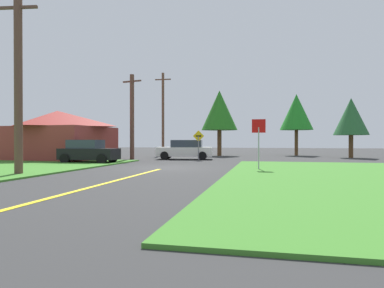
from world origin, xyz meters
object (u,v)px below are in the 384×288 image
(utility_pole_near, at_px, (18,82))
(oak_tree_left, at_px, (296,112))
(pine_tree_center, at_px, (219,110))
(car_approaching_junction, at_px, (185,150))
(utility_pole_mid, at_px, (132,116))
(barn, at_px, (57,135))
(utility_pole_far, at_px, (163,113))
(direction_sign, at_px, (198,142))
(stop_sign, at_px, (259,135))
(oak_tree_right, at_px, (351,117))
(parked_car_near_building, at_px, (88,152))

(utility_pole_near, xyz_separation_m, oak_tree_left, (13.96, 24.42, 0.46))
(utility_pole_near, relative_size, pine_tree_center, 1.19)
(car_approaching_junction, distance_m, oak_tree_left, 14.42)
(utility_pole_mid, xyz_separation_m, barn, (-5.73, -1.93, -1.63))
(utility_pole_near, bearing_deg, utility_pole_mid, 90.86)
(utility_pole_far, xyz_separation_m, direction_sign, (5.99, -9.68, -3.22))
(direction_sign, distance_m, oak_tree_left, 14.19)
(barn, bearing_deg, pine_tree_center, 41.00)
(stop_sign, xyz_separation_m, utility_pole_far, (-10.90, 18.31, 2.85))
(utility_pole_mid, distance_m, pine_tree_center, 10.58)
(barn, bearing_deg, utility_pole_near, -62.96)
(stop_sign, distance_m, barn, 17.74)
(stop_sign, distance_m, utility_pole_near, 11.72)
(utility_pole_far, height_order, oak_tree_left, utility_pole_far)
(direction_sign, relative_size, oak_tree_left, 0.37)
(pine_tree_center, bearing_deg, utility_pole_near, -105.31)
(oak_tree_left, height_order, pine_tree_center, pine_tree_center)
(car_approaching_junction, relative_size, utility_pole_far, 0.52)
(utility_pole_far, height_order, oak_tree_right, utility_pole_far)
(parked_car_near_building, bearing_deg, oak_tree_left, 45.66)
(utility_pole_far, bearing_deg, oak_tree_right, -8.97)
(stop_sign, relative_size, car_approaching_junction, 0.56)
(oak_tree_left, bearing_deg, utility_pole_near, -119.75)
(parked_car_near_building, relative_size, utility_pole_far, 0.43)
(utility_pole_far, bearing_deg, parked_car_near_building, -92.93)
(oak_tree_left, xyz_separation_m, oak_tree_right, (4.43, -4.26, -0.86))
(parked_car_near_building, height_order, pine_tree_center, pine_tree_center)
(parked_car_near_building, height_order, utility_pole_mid, utility_pole_mid)
(pine_tree_center, bearing_deg, parked_car_near_building, -117.75)
(stop_sign, distance_m, pine_tree_center, 18.01)
(parked_car_near_building, bearing_deg, car_approaching_junction, 48.27)
(direction_sign, bearing_deg, oak_tree_left, 52.44)
(direction_sign, bearing_deg, utility_pole_mid, 178.80)
(parked_car_near_building, relative_size, pine_tree_center, 0.58)
(direction_sign, xyz_separation_m, barn, (-11.46, -1.81, 0.52))
(parked_car_near_building, xyz_separation_m, oak_tree_left, (15.19, 16.18, 3.81))
(car_approaching_junction, bearing_deg, stop_sign, 116.02)
(parked_car_near_building, distance_m, pine_tree_center, 16.09)
(utility_pole_near, distance_m, utility_pole_far, 23.14)
(parked_car_near_building, height_order, utility_pole_far, utility_pole_far)
(utility_pole_near, bearing_deg, parked_car_near_building, 98.51)
(utility_pole_near, relative_size, direction_sign, 3.40)
(parked_car_near_building, relative_size, direction_sign, 1.66)
(car_approaching_junction, distance_m, utility_pole_far, 10.51)
(stop_sign, relative_size, barn, 0.32)
(car_approaching_junction, bearing_deg, oak_tree_left, -141.55)
(parked_car_near_building, bearing_deg, direction_sign, 36.50)
(pine_tree_center, distance_m, oak_tree_right, 12.53)
(oak_tree_left, bearing_deg, stop_sign, -100.19)
(oak_tree_left, relative_size, barn, 0.79)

